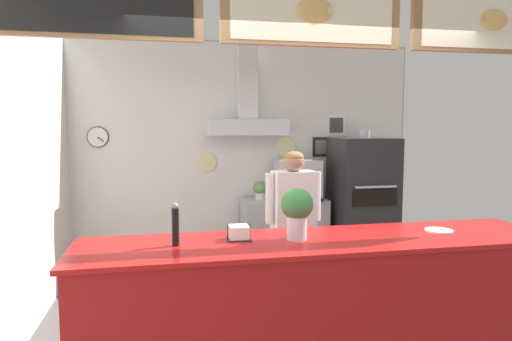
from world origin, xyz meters
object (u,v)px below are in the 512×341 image
Objects in this scene: pizza_oven at (362,203)px; espresso_machine at (298,179)px; shop_worker at (293,225)px; basil_vase at (297,211)px; condiment_plate at (439,230)px; potted_thyme at (260,189)px; pepper_grinder at (175,225)px; napkin_holder at (239,233)px.

pizza_oven reaches higher than espresso_machine.
shop_worker is 2.96× the size of espresso_machine.
basil_vase is 1.07m from condiment_plate.
shop_worker is at bearing -108.37° from espresso_machine.
potted_thyme is 2.82m from pepper_grinder.
espresso_machine is 2.75m from napkin_holder.
shop_worker reaches higher than condiment_plate.
espresso_machine reaches higher than napkin_holder.
shop_worker is at bearing 48.83° from pepper_grinder.
condiment_plate is at bearing -83.80° from espresso_machine.
basil_vase is (-0.30, -2.60, 0.23)m from potted_thyme.
espresso_machine is at bearing 96.20° from condiment_plate.
napkin_holder is at bearing 169.02° from basil_vase.
basil_vase is (0.79, 0.00, 0.05)m from pepper_grinder.
shop_worker is 1.41m from basil_vase.
pizza_oven is at bearing 77.64° from condiment_plate.
espresso_machine is (0.42, 1.27, 0.29)m from shop_worker.
pizza_oven is 3.05m from napkin_holder.
shop_worker is at bearing -87.45° from potted_thyme.
shop_worker is 1.77m from pepper_grinder.
condiment_plate is (1.06, 0.02, -0.18)m from basil_vase.
espresso_machine is at bearing -114.30° from shop_worker.
potted_thyme is 0.85× the size of pepper_grinder.
pizza_oven is 3.32× the size of espresso_machine.
pizza_oven reaches higher than napkin_holder.
napkin_holder is (-0.37, 0.07, -0.15)m from basil_vase.
pepper_grinder is at bearing -169.96° from napkin_holder.
shop_worker is 1.30m from potted_thyme.
basil_vase reaches higher than potted_thyme.
pizza_oven reaches higher than shop_worker.
shop_worker is 8.09× the size of condiment_plate.
pizza_oven is 6.45× the size of pepper_grinder.
shop_worker reaches higher than espresso_machine.
pizza_oven is 3.39m from pepper_grinder.
basil_vase is 2.19× the size of napkin_holder.
espresso_machine is 2.69m from basil_vase.
shop_worker is at bearing 74.75° from basil_vase.
pizza_oven is 9.07× the size of condiment_plate.
pizza_oven is 1.12× the size of shop_worker.
pepper_grinder is (-2.36, -2.41, 0.36)m from pizza_oven.
condiment_plate is (1.43, -0.05, -0.04)m from napkin_holder.
basil_vase is 1.76× the size of condiment_plate.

